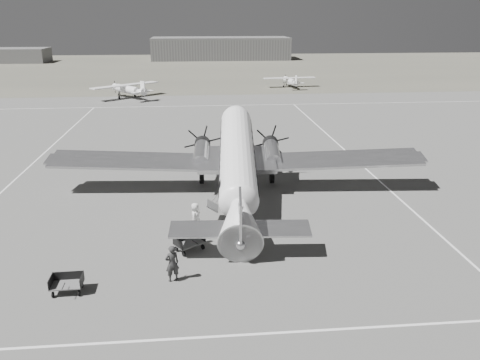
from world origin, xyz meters
name	(u,v)px	position (x,y,z in m)	size (l,w,h in m)	color
ground	(239,207)	(0.00, 0.00, 0.00)	(260.00, 260.00, 0.00)	slate
taxi_line_near	(269,333)	(0.00, -14.00, 0.01)	(60.00, 0.15, 0.01)	white
taxi_line_right	(403,202)	(12.00, 0.00, 0.01)	(0.15, 80.00, 0.01)	white
taxi_line_left	(25,171)	(-18.00, 10.00, 0.01)	(0.15, 60.00, 0.01)	white
taxi_line_horizon	(216,106)	(0.00, 40.00, 0.01)	(90.00, 0.15, 0.01)	white
grass_infield	(207,68)	(0.00, 95.00, 0.00)	(260.00, 90.00, 0.01)	#605D51
hangar_main	(221,48)	(5.00, 120.00, 3.30)	(42.00, 14.00, 6.60)	slate
shed_secondary	(15,55)	(-55.00, 115.00, 2.00)	(18.00, 10.00, 4.00)	#5B5B5B
dc3_airliner	(237,164)	(0.01, 1.61, 2.75)	(28.88, 20.04, 5.50)	silver
light_plane_left	(127,91)	(-14.11, 48.12, 1.25)	(12.05, 9.78, 2.50)	white
light_plane_right	(290,82)	(14.86, 57.74, 1.04)	(10.02, 8.13, 2.08)	white
baggage_cart_near	(189,243)	(-3.44, -6.13, 0.48)	(1.71, 1.21, 0.97)	#5B5B5B
baggage_cart_far	(67,284)	(-9.36, -9.97, 0.45)	(1.60, 1.13, 0.91)	#5B5B5B
ground_crew	(172,263)	(-4.26, -9.34, 0.99)	(0.73, 0.48, 1.99)	#2C2C2C
ramp_agent	(193,232)	(-3.21, -5.40, 0.79)	(0.77, 0.60, 1.59)	#B6B5B3
passenger	(195,217)	(-3.08, -3.49, 0.93)	(0.91, 0.59, 1.85)	silver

